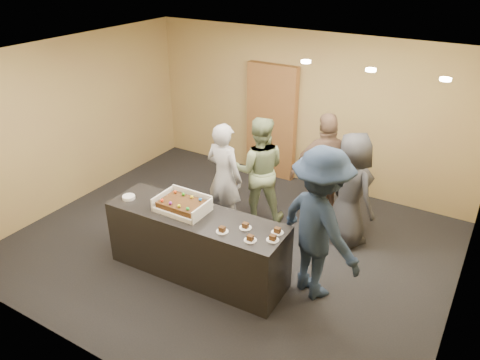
{
  "coord_description": "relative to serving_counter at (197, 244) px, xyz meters",
  "views": [
    {
      "loc": [
        3.06,
        -4.8,
        3.95
      ],
      "look_at": [
        0.17,
        0.0,
        1.11
      ],
      "focal_mm": 35.0,
      "sensor_mm": 36.0,
      "label": 1
    }
  ],
  "objects": [
    {
      "name": "serving_counter",
      "position": [
        0.0,
        0.0,
        0.0
      ],
      "size": [
        2.42,
        0.78,
        0.9
      ],
      "primitive_type": "cube",
      "rotation": [
        0.0,
        0.0,
        0.03
      ],
      "color": "black",
      "rests_on": "floor"
    },
    {
      "name": "slice_e",
      "position": [
        1.09,
        -0.0,
        0.47
      ],
      "size": [
        0.15,
        0.15,
        0.07
      ],
      "color": "white",
      "rests_on": "serving_counter"
    },
    {
      "name": "room",
      "position": [
        0.03,
        0.76,
        0.9
      ],
      "size": [
        6.04,
        6.0,
        2.7
      ],
      "color": "black",
      "rests_on": "ground"
    },
    {
      "name": "ceiling_spotlights",
      "position": [
        1.63,
        1.26,
        2.22
      ],
      "size": [
        1.72,
        0.12,
        0.03
      ],
      "color": "#FFEAC6",
      "rests_on": "ceiling"
    },
    {
      "name": "person_dark_suit",
      "position": [
        1.42,
        1.76,
        0.4
      ],
      "size": [
        0.99,
        0.91,
        1.7
      ],
      "primitive_type": "imported",
      "rotation": [
        0.0,
        0.0,
        2.56
      ],
      "color": "#2A2A2F",
      "rests_on": "floor"
    },
    {
      "name": "storage_cabinet",
      "position": [
        -0.59,
        3.17,
        0.6
      ],
      "size": [
        0.95,
        0.15,
        2.1
      ],
      "primitive_type": "cube",
      "color": "brown",
      "rests_on": "floor"
    },
    {
      "name": "slice_b",
      "position": [
        0.69,
        0.06,
        0.47
      ],
      "size": [
        0.15,
        0.15,
        0.07
      ],
      "color": "white",
      "rests_on": "serving_counter"
    },
    {
      "name": "person_server_grey",
      "position": [
        -0.32,
        1.17,
        0.4
      ],
      "size": [
        0.65,
        0.47,
        1.69
      ],
      "primitive_type": "imported",
      "rotation": [
        0.0,
        0.0,
        3.04
      ],
      "color": "#A9AAAF",
      "rests_on": "floor"
    },
    {
      "name": "person_brown_extra",
      "position": [
        0.97,
        1.93,
        0.47
      ],
      "size": [
        1.13,
        1.01,
        1.84
      ],
      "primitive_type": "imported",
      "rotation": [
        0.0,
        0.0,
        3.79
      ],
      "color": "brown",
      "rests_on": "floor"
    },
    {
      "name": "slice_c",
      "position": [
        0.88,
        -0.14,
        0.47
      ],
      "size": [
        0.15,
        0.15,
        0.07
      ],
      "color": "white",
      "rests_on": "serving_counter"
    },
    {
      "name": "person_navy_man",
      "position": [
        1.47,
        0.47,
        0.53
      ],
      "size": [
        1.46,
        1.22,
        1.96
      ],
      "primitive_type": "imported",
      "rotation": [
        0.0,
        0.0,
        2.67
      ],
      "color": "#1A273E",
      "rests_on": "floor"
    },
    {
      "name": "slice_d",
      "position": [
        1.07,
        0.16,
        0.47
      ],
      "size": [
        0.15,
        0.15,
        0.07
      ],
      "color": "white",
      "rests_on": "serving_counter"
    },
    {
      "name": "person_sage_man",
      "position": [
        0.0,
        1.65,
        0.4
      ],
      "size": [
        1.03,
        0.96,
        1.7
      ],
      "primitive_type": "imported",
      "rotation": [
        0.0,
        0.0,
        3.64
      ],
      "color": "gray",
      "rests_on": "floor"
    },
    {
      "name": "plate_stack",
      "position": [
        -1.01,
        -0.12,
        0.47
      ],
      "size": [
        0.17,
        0.17,
        0.04
      ],
      "primitive_type": "cylinder",
      "color": "white",
      "rests_on": "serving_counter"
    },
    {
      "name": "sheet_cake",
      "position": [
        -0.21,
        0.0,
        0.55
      ],
      "size": [
        0.56,
        0.38,
        0.11
      ],
      "color": "#3C210D",
      "rests_on": "cake_box"
    },
    {
      "name": "cake_box",
      "position": [
        -0.21,
        0.02,
        0.49
      ],
      "size": [
        0.65,
        0.45,
        0.19
      ],
      "color": "white",
      "rests_on": "serving_counter"
    },
    {
      "name": "slice_a",
      "position": [
        0.5,
        -0.15,
        0.47
      ],
      "size": [
        0.15,
        0.15,
        0.07
      ],
      "color": "white",
      "rests_on": "serving_counter"
    }
  ]
}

